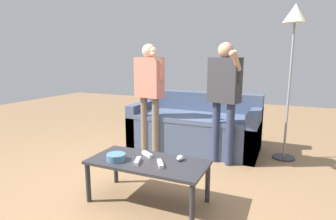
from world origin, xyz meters
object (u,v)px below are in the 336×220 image
floor_lamp (294,31)px  snack_bowl (116,157)px  game_remote_nunchuk (180,158)px  player_left (149,86)px  coffee_table (148,166)px  game_remote_wand_spare (137,161)px  game_remote_wand_near (160,164)px  couch (195,127)px  game_remote_wand_far (147,154)px  player_right (224,89)px

floor_lamp → snack_bowl: bearing=-127.5°
game_remote_nunchuk → player_left: bearing=128.7°
coffee_table → game_remote_wand_spare: size_ratio=6.73×
game_remote_wand_near → game_remote_wand_spare: 0.21m
coffee_table → game_remote_wand_near: size_ratio=6.91×
snack_bowl → game_remote_wand_spare: (0.20, 0.03, -0.01)m
coffee_table → floor_lamp: size_ratio=0.55×
couch → game_remote_wand_far: size_ratio=12.33×
coffee_table → game_remote_nunchuk: (0.26, 0.13, 0.07)m
game_remote_wand_near → player_right: bearing=78.4°
game_remote_nunchuk → player_left: (-0.87, 1.09, 0.51)m
game_remote_wand_near → couch: bearing=98.4°
coffee_table → floor_lamp: (1.11, 1.69, 1.27)m
couch → game_remote_wand_far: bearing=-88.5°
coffee_table → game_remote_wand_spare: game_remote_wand_spare is taller
floor_lamp → player_left: 1.91m
coffee_table → game_remote_wand_spare: (-0.06, -0.07, 0.06)m
floor_lamp → game_remote_wand_spare: 2.43m
game_remote_wand_near → game_remote_wand_far: 0.27m
game_remote_nunchuk → floor_lamp: (0.85, 1.56, 1.20)m
game_remote_wand_near → game_remote_wand_far: bearing=142.7°
player_left → game_remote_wand_far: size_ratio=10.06×
couch → game_remote_wand_spare: couch is taller
snack_bowl → game_remote_wand_far: snack_bowl is taller
floor_lamp → game_remote_wand_near: (-0.96, -1.73, -1.21)m
player_left → game_remote_wand_spare: bearing=-66.9°
game_remote_nunchuk → game_remote_wand_far: game_remote_nunchuk is taller
player_right → player_left: bearing=178.9°
game_remote_wand_far → floor_lamp: bearing=53.3°
player_right → player_left: player_left is taller
snack_bowl → game_remote_wand_near: 0.41m
couch → coffee_table: (0.10, -1.66, 0.05)m
couch → snack_bowl: (-0.16, -1.76, 0.13)m
game_remote_wand_far → coffee_table: bearing=-60.5°
player_left → game_remote_wand_far: bearing=-63.6°
game_remote_wand_near → snack_bowl: bearing=-172.5°
game_remote_nunchuk → snack_bowl: bearing=-156.4°
player_right → game_remote_wand_near: size_ratio=9.62×
coffee_table → player_right: (0.40, 1.20, 0.58)m
game_remote_nunchuk → game_remote_wand_near: (-0.11, -0.17, -0.01)m
couch → player_left: bearing=-138.7°
floor_lamp → player_right: size_ratio=1.31×
snack_bowl → game_remote_wand_near: bearing=7.5°
game_remote_nunchuk → game_remote_wand_far: size_ratio=0.60×
player_right → game_remote_wand_far: 1.29m
snack_bowl → game_remote_wand_near: snack_bowl is taller
game_remote_wand_far → snack_bowl: bearing=-132.6°
floor_lamp → game_remote_wand_far: bearing=-126.7°
snack_bowl → couch: bearing=84.9°
game_remote_wand_near → game_remote_wand_far: (-0.21, 0.16, 0.00)m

